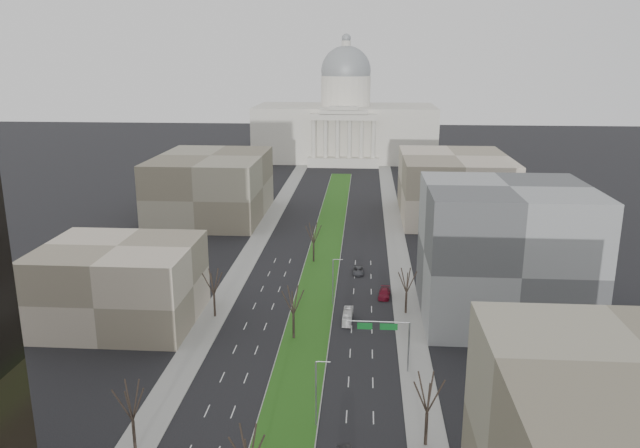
% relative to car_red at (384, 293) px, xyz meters
% --- Properties ---
extents(ground, '(600.00, 600.00, 0.00)m').
position_rel_car_red_xyz_m(ground, '(-13.50, 20.24, -0.77)').
color(ground, black).
rests_on(ground, ground).
extents(median, '(8.00, 222.03, 0.20)m').
position_rel_car_red_xyz_m(median, '(-13.50, 19.23, -0.67)').
color(median, '#999993').
rests_on(median, ground).
extents(sidewalk_left, '(5.00, 330.00, 0.15)m').
position_rel_car_red_xyz_m(sidewalk_left, '(-31.00, -4.76, -0.69)').
color(sidewalk_left, gray).
rests_on(sidewalk_left, ground).
extents(sidewalk_right, '(5.00, 330.00, 0.15)m').
position_rel_car_red_xyz_m(sidewalk_right, '(4.00, -4.76, -0.69)').
color(sidewalk_right, gray).
rests_on(sidewalk_right, ground).
extents(capitol, '(80.00, 46.00, 55.00)m').
position_rel_car_red_xyz_m(capitol, '(-13.50, 169.83, 15.54)').
color(capitol, beige).
rests_on(capitol, ground).
extents(building_beige_left, '(26.00, 22.00, 14.00)m').
position_rel_car_red_xyz_m(building_beige_left, '(-46.50, -14.76, 6.23)').
color(building_beige_left, gray).
rests_on(building_beige_left, ground).
extents(building_grey_right, '(28.00, 26.00, 24.00)m').
position_rel_car_red_xyz_m(building_grey_right, '(20.50, -7.76, 11.23)').
color(building_grey_right, '#585A5D').
rests_on(building_grey_right, ground).
extents(building_far_left, '(30.00, 40.00, 18.00)m').
position_rel_car_red_xyz_m(building_far_left, '(-48.50, 60.24, 8.23)').
color(building_far_left, gray).
rests_on(building_far_left, ground).
extents(building_far_right, '(30.00, 40.00, 18.00)m').
position_rel_car_red_xyz_m(building_far_right, '(21.50, 65.24, 8.23)').
color(building_far_right, gray).
rests_on(building_far_right, ground).
extents(tree_left_mid, '(5.40, 5.40, 9.72)m').
position_rel_car_red_xyz_m(tree_left_mid, '(-30.70, -51.76, 6.23)').
color(tree_left_mid, black).
rests_on(tree_left_mid, ground).
extents(tree_left_far, '(5.28, 5.28, 9.50)m').
position_rel_car_red_xyz_m(tree_left_far, '(-30.70, -11.76, 6.08)').
color(tree_left_far, black).
rests_on(tree_left_far, ground).
extents(tree_right_mid, '(5.52, 5.52, 9.94)m').
position_rel_car_red_xyz_m(tree_right_mid, '(3.70, -47.76, 6.39)').
color(tree_right_mid, black).
rests_on(tree_right_mid, ground).
extents(tree_right_far, '(5.04, 5.04, 9.07)m').
position_rel_car_red_xyz_m(tree_right_far, '(3.70, -7.76, 5.76)').
color(tree_right_far, black).
rests_on(tree_right_far, ground).
extents(tree_median_a, '(5.40, 5.40, 9.72)m').
position_rel_car_red_xyz_m(tree_median_a, '(-15.50, -59.76, 6.23)').
color(tree_median_a, black).
rests_on(tree_median_a, ground).
extents(tree_median_b, '(5.40, 5.40, 9.72)m').
position_rel_car_red_xyz_m(tree_median_b, '(-15.50, -19.76, 6.23)').
color(tree_median_b, black).
rests_on(tree_median_b, ground).
extents(tree_median_c, '(5.40, 5.40, 9.72)m').
position_rel_car_red_xyz_m(tree_median_c, '(-15.50, 20.24, 6.23)').
color(tree_median_c, black).
rests_on(tree_median_c, ground).
extents(streetlamp_median_b, '(1.90, 0.20, 9.16)m').
position_rel_car_red_xyz_m(streetlamp_median_b, '(-9.74, -44.76, 4.04)').
color(streetlamp_median_b, gray).
rests_on(streetlamp_median_b, ground).
extents(streetlamp_median_c, '(1.90, 0.20, 9.16)m').
position_rel_car_red_xyz_m(streetlamp_median_c, '(-9.74, -4.76, 4.04)').
color(streetlamp_median_c, gray).
rests_on(streetlamp_median_c, ground).
extents(mast_arm_signs, '(9.12, 0.24, 8.09)m').
position_rel_car_red_xyz_m(mast_arm_signs, '(-0.01, -29.73, 5.34)').
color(mast_arm_signs, gray).
rests_on(mast_arm_signs, ground).
extents(car_red, '(2.65, 5.47, 1.53)m').
position_rel_car_red_xyz_m(car_red, '(0.00, 0.00, 0.00)').
color(car_red, maroon).
rests_on(car_red, ground).
extents(car_grey_far, '(2.31, 4.87, 1.34)m').
position_rel_car_red_xyz_m(car_grey_far, '(-5.28, 13.22, -0.10)').
color(car_grey_far, '#414348').
rests_on(car_grey_far, ground).
extents(box_van, '(1.75, 6.71, 1.86)m').
position_rel_car_red_xyz_m(box_van, '(-6.81, -12.01, 0.16)').
color(box_van, white).
rests_on(box_van, ground).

